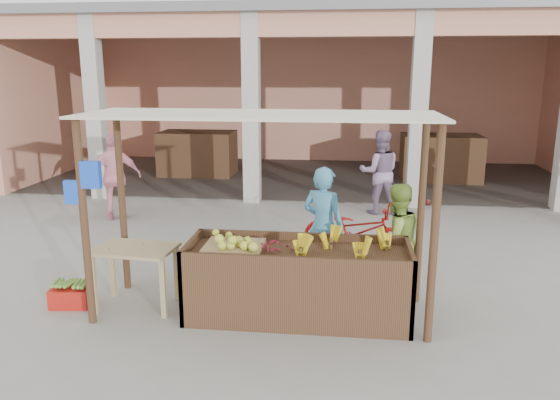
# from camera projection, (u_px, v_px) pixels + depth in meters

# --- Properties ---
(ground) EXTENTS (60.00, 60.00, 0.00)m
(ground) POSITION_uv_depth(u_px,v_px,m) (256.00, 314.00, 6.56)
(ground) COLOR gray
(ground) RESTS_ON ground
(market_building) EXTENTS (14.40, 6.40, 4.20)m
(market_building) POSITION_uv_depth(u_px,v_px,m) (311.00, 75.00, 14.54)
(market_building) COLOR tan
(market_building) RESTS_ON ground
(fruit_stall) EXTENTS (2.60, 0.95, 0.80)m
(fruit_stall) POSITION_uv_depth(u_px,v_px,m) (298.00, 284.00, 6.41)
(fruit_stall) COLOR #4E351F
(fruit_stall) RESTS_ON ground
(stall_awning) EXTENTS (4.09, 1.35, 2.39)m
(stall_awning) POSITION_uv_depth(u_px,v_px,m) (254.00, 150.00, 6.16)
(stall_awning) COLOR #4E351F
(stall_awning) RESTS_ON ground
(banana_heap) EXTENTS (1.12, 0.61, 0.20)m
(banana_heap) POSITION_uv_depth(u_px,v_px,m) (342.00, 245.00, 6.27)
(banana_heap) COLOR yellow
(banana_heap) RESTS_ON fruit_stall
(melon_tray) EXTENTS (0.68, 0.59, 0.19)m
(melon_tray) POSITION_uv_depth(u_px,v_px,m) (234.00, 242.00, 6.39)
(melon_tray) COLOR #A68356
(melon_tray) RESTS_ON fruit_stall
(berry_heap) EXTENTS (0.45, 0.37, 0.14)m
(berry_heap) POSITION_uv_depth(u_px,v_px,m) (274.00, 245.00, 6.34)
(berry_heap) COLOR maroon
(berry_heap) RESTS_ON fruit_stall
(side_table) EXTENTS (1.01, 0.72, 0.77)m
(side_table) POSITION_uv_depth(u_px,v_px,m) (135.00, 258.00, 6.62)
(side_table) COLOR tan
(side_table) RESTS_ON ground
(papaya_pile) EXTENTS (0.78, 0.44, 0.22)m
(papaya_pile) POSITION_uv_depth(u_px,v_px,m) (134.00, 239.00, 6.56)
(papaya_pile) COLOR #4F8A2D
(papaya_pile) RESTS_ON side_table
(red_crate) EXTENTS (0.51, 0.39, 0.24)m
(red_crate) POSITION_uv_depth(u_px,v_px,m) (72.00, 296.00, 6.76)
(red_crate) COLOR #B11B12
(red_crate) RESTS_ON ground
(plantain_bundle) EXTENTS (0.37, 0.26, 0.07)m
(plantain_bundle) POSITION_uv_depth(u_px,v_px,m) (71.00, 284.00, 6.73)
(plantain_bundle) COLOR olive
(plantain_bundle) RESTS_ON red_crate
(produce_sacks) EXTENTS (0.71, 0.66, 0.54)m
(produce_sacks) POSITION_uv_depth(u_px,v_px,m) (430.00, 195.00, 11.53)
(produce_sacks) COLOR maroon
(produce_sacks) RESTS_ON ground
(vendor_blue) EXTENTS (0.79, 0.70, 1.74)m
(vendor_blue) POSITION_uv_depth(u_px,v_px,m) (323.00, 222.00, 7.29)
(vendor_blue) COLOR #4999C2
(vendor_blue) RESTS_ON ground
(vendor_green) EXTENTS (0.87, 0.75, 1.56)m
(vendor_green) POSITION_uv_depth(u_px,v_px,m) (396.00, 238.00, 6.92)
(vendor_green) COLOR #8DB040
(vendor_green) RESTS_ON ground
(motorcycle) EXTENTS (1.04, 1.87, 0.93)m
(motorcycle) POSITION_uv_depth(u_px,v_px,m) (357.00, 230.00, 8.34)
(motorcycle) COLOR maroon
(motorcycle) RESTS_ON ground
(shopper_b) EXTENTS (1.18, 0.99, 1.78)m
(shopper_b) POSITION_uv_depth(u_px,v_px,m) (115.00, 174.00, 10.51)
(shopper_b) COLOR pink
(shopper_b) RESTS_ON ground
(shopper_f) EXTENTS (0.94, 0.60, 1.85)m
(shopper_f) POSITION_uv_depth(u_px,v_px,m) (380.00, 168.00, 10.94)
(shopper_f) COLOR gray
(shopper_f) RESTS_ON ground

